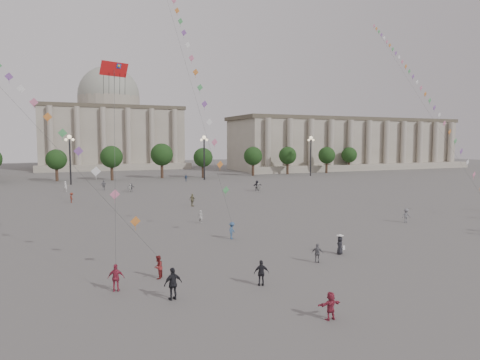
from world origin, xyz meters
name	(u,v)px	position (x,y,z in m)	size (l,w,h in m)	color
ground	(306,260)	(0.00, 0.00, 0.00)	(360.00, 360.00, 0.00)	#555250
hall_east	(347,144)	(75.00, 93.89, 8.43)	(84.00, 26.22, 17.20)	gray
hall_central	(110,127)	(0.00, 129.22, 14.23)	(48.30, 34.30, 35.50)	gray
tree_row	(135,157)	(0.00, 78.00, 5.39)	(137.12, 5.12, 8.00)	#332219
lamp_post_mid_west	(70,150)	(-15.00, 70.00, 7.35)	(2.00, 0.90, 10.65)	#262628
lamp_post_mid_east	(204,149)	(15.00, 70.00, 7.35)	(2.00, 0.90, 10.65)	#262628
lamp_post_far_east	(311,149)	(45.00, 70.00, 7.35)	(2.00, 0.90, 10.65)	#262628
person_crowd_0	(186,178)	(9.84, 68.00, 0.78)	(0.91, 0.38, 1.55)	#354F77
person_crowd_4	(130,188)	(-5.52, 51.21, 0.78)	(1.44, 0.46, 1.56)	silver
person_crowd_6	(406,216)	(18.76, 8.85, 0.81)	(1.05, 0.60, 1.63)	slate
person_crowd_7	(258,187)	(16.21, 42.46, 0.83)	(1.54, 0.49, 1.67)	silver
person_crowd_9	(257,186)	(16.83, 44.25, 0.97)	(1.80, 0.57, 1.94)	black
person_crowd_10	(66,186)	(-16.29, 56.97, 0.95)	(0.70, 0.46, 1.91)	silver
person_crowd_12	(131,187)	(-5.06, 52.58, 0.75)	(1.38, 0.44, 1.49)	slate
person_crowd_13	(201,217)	(-2.86, 17.71, 0.75)	(0.55, 0.36, 1.49)	#B6B6B2
person_crowd_16	(104,185)	(-9.61, 56.45, 0.94)	(1.10, 0.46, 1.88)	slate
person_crowd_17	(72,198)	(-15.73, 40.81, 0.78)	(1.00, 0.58, 1.55)	maroon
person_crowd_20	(192,200)	(-0.03, 30.22, 0.92)	(1.08, 0.45, 1.84)	gray
tourist_0	(116,278)	(-14.44, -1.29, 0.85)	(1.00, 0.42, 1.70)	#A02B44
tourist_1	(261,273)	(-5.76, -3.86, 0.83)	(0.97, 0.40, 1.65)	black
tourist_2	(331,306)	(-4.78, -10.00, 0.74)	(1.37, 0.44, 1.48)	#99293E
tourist_3	(317,253)	(0.43, -0.89, 0.74)	(0.87, 0.36, 1.48)	slate
tourist_4	(173,284)	(-11.57, -4.05, 0.96)	(1.12, 0.47, 1.91)	black
kite_flyer_0	(158,267)	(-11.53, 0.13, 0.79)	(0.77, 0.60, 1.58)	maroon
kite_flyer_1	(232,231)	(-2.55, 9.03, 0.82)	(1.06, 0.61, 1.64)	#37577D
hat_person	(340,245)	(3.52, 0.49, 0.81)	(0.85, 0.82, 1.69)	black
dragon_kite	(114,79)	(-13.29, 6.46, 13.93)	(2.24, 4.55, 15.30)	red
kite_train_east	(413,80)	(38.17, 28.01, 19.59)	(16.99, 39.71, 55.00)	#3F3F3F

